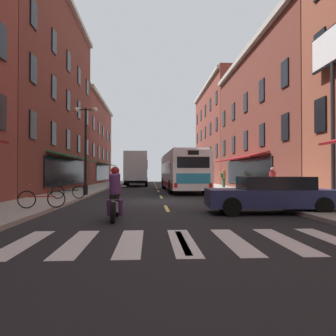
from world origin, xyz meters
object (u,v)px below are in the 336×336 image
sedan_mid (141,178)px  motorcycle_rider (115,197)px  bicycle_mid (42,198)px  box_truck (136,169)px  sedan_near (271,194)px  bicycle_near (68,192)px  billboard_sign (332,66)px  street_lamp_twin (86,146)px  pedestrian_near (223,178)px  pedestrian_mid (272,181)px  transit_bus (182,171)px

sedan_mid → motorcycle_rider: size_ratio=2.26×
bicycle_mid → box_truck: bearing=83.9°
sedan_near → sedan_mid: size_ratio=0.98×
bicycle_mid → sedan_mid: bearing=85.7°
bicycle_near → bicycle_mid: bearing=-88.3°
billboard_sign → box_truck: bearing=111.7°
billboard_sign → street_lamp_twin: (-11.66, 6.74, -2.91)m
bicycle_near → bicycle_mid: 4.56m
pedestrian_near → pedestrian_mid: pedestrian_mid is taller
sedan_near → sedan_mid: (-5.75, 37.06, 0.05)m
transit_bus → bicycle_mid: size_ratio=7.03×
sedan_near → bicycle_mid: size_ratio=2.71×
bicycle_mid → pedestrian_mid: (11.05, 5.73, 0.48)m
pedestrian_near → bicycle_mid: bearing=-43.3°
box_truck → bicycle_near: size_ratio=4.48×
pedestrian_mid → street_lamp_twin: street_lamp_twin is taller
box_truck → billboard_sign: bearing=-68.3°
transit_bus → street_lamp_twin: bearing=-137.0°
box_truck → sedan_mid: box_truck is taller
motorcycle_rider → pedestrian_near: size_ratio=1.26×
billboard_sign → pedestrian_mid: 7.06m
billboard_sign → motorcycle_rider: size_ratio=3.65×
billboard_sign → sedan_mid: size_ratio=1.62×
bicycle_near → pedestrian_near: (11.07, 13.00, 0.50)m
sedan_mid → bicycle_near: size_ratio=2.74×
transit_bus → street_lamp_twin: (-6.47, -6.03, 1.47)m
transit_bus → motorcycle_rider: size_ratio=5.75×
transit_bus → motorcycle_rider: bearing=-102.9°
transit_bus → box_truck: box_truck is taller
sedan_near → pedestrian_mid: 7.13m
bicycle_mid → pedestrian_mid: pedestrian_mid is taller
box_truck → bicycle_near: bearing=-97.9°
sedan_mid → street_lamp_twin: (-2.55, -28.59, 2.36)m
pedestrian_mid → billboard_sign: bearing=138.8°
motorcycle_rider → bicycle_mid: size_ratio=1.22×
sedan_near → motorcycle_rider: (-5.47, -1.38, 0.03)m
transit_bus → motorcycle_rider: (-3.64, -15.87, -0.92)m
bicycle_mid → billboard_sign: bearing=4.0°
box_truck → pedestrian_mid: bearing=-65.2°
billboard_sign → bicycle_mid: (-11.80, -0.83, -5.51)m
sedan_near → street_lamp_twin: bearing=134.4°
box_truck → motorcycle_rider: 26.36m
motorcycle_rider → bicycle_near: bearing=114.5°
box_truck → sedan_near: 25.67m
bicycle_near → transit_bus: bearing=53.2°
bicycle_mid → pedestrian_near: size_ratio=1.03×
sedan_mid → bicycle_near: bearing=-95.1°
bicycle_near → pedestrian_mid: (11.19, 1.17, 0.48)m
transit_bus → sedan_mid: 22.92m
sedan_mid → bicycle_mid: bearing=-94.3°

